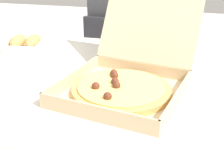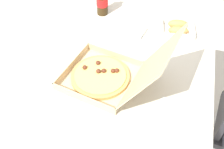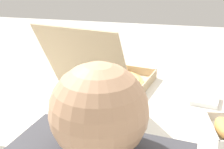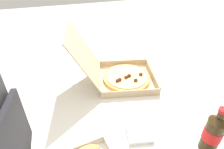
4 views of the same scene
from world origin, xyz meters
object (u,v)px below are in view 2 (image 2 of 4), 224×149
(pizza_box_open, at_px, (108,75))
(napkin_pile, at_px, (135,31))
(cola_bottle, at_px, (102,1))
(paper_menu, at_px, (167,119))
(bread_side_box, at_px, (178,28))

(pizza_box_open, height_order, napkin_pile, pizza_box_open)
(pizza_box_open, height_order, cola_bottle, pizza_box_open)
(pizza_box_open, height_order, paper_menu, pizza_box_open)
(cola_bottle, bearing_deg, napkin_pile, 60.20)
(cola_bottle, distance_m, napkin_pile, 0.30)
(bread_side_box, distance_m, paper_menu, 0.65)
(pizza_box_open, distance_m, cola_bottle, 0.60)
(pizza_box_open, xyz_separation_m, bread_side_box, (-0.50, 0.29, -0.02))
(cola_bottle, xyz_separation_m, paper_menu, (0.71, 0.52, -0.09))
(bread_side_box, height_order, cola_bottle, cola_bottle)
(bread_side_box, distance_m, cola_bottle, 0.50)
(paper_menu, height_order, napkin_pile, napkin_pile)
(paper_menu, bearing_deg, napkin_pile, -134.71)
(pizza_box_open, relative_size, napkin_pile, 5.08)
(cola_bottle, relative_size, paper_menu, 1.07)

